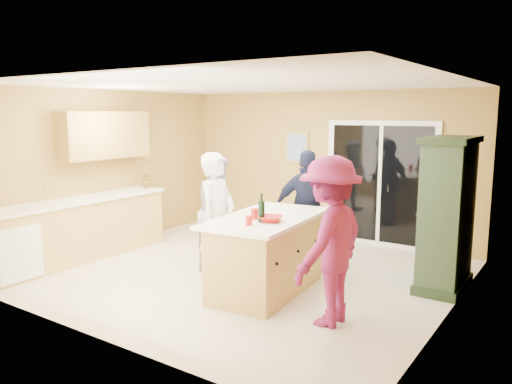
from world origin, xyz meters
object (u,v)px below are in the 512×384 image
Objects in this scene: kitchen_island at (267,256)px; woman_white at (217,220)px; woman_grey at (219,212)px; woman_magenta at (330,241)px; woman_navy at (308,210)px; green_hutch at (447,216)px.

woman_white is (-0.66, -0.16, 0.41)m from kitchen_island.
kitchen_island is 1.17× the size of woman_grey.
woman_white is 1.74m from woman_magenta.
woman_white is at bearing 36.91° from woman_navy.
kitchen_island is 2.33m from green_hutch.
woman_grey is 1.29m from woman_navy.
green_hutch reaches higher than woman_navy.
woman_white is at bearing -148.42° from green_hutch.
woman_navy is 1.94m from woman_magenta.
kitchen_island is 1.28m from woman_grey.
woman_magenta is (-0.76, -1.79, -0.05)m from green_hutch.
woman_navy is (-0.04, 1.17, 0.40)m from kitchen_island.
woman_magenta is (1.72, -0.27, 0.03)m from woman_white.
green_hutch is 1.08× the size of woman_magenta.
kitchen_island is 1.23m from woman_navy.
woman_grey is at bearing 152.06° from kitchen_island.
green_hutch is at bearing -90.49° from woman_grey.
woman_magenta reaches higher than woman_grey.
green_hutch is 1.12× the size of woman_white.
woman_grey is at bearing 31.09° from woman_white.
woman_grey is at bearing -163.24° from green_hutch.
woman_navy reaches higher than woman_grey.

